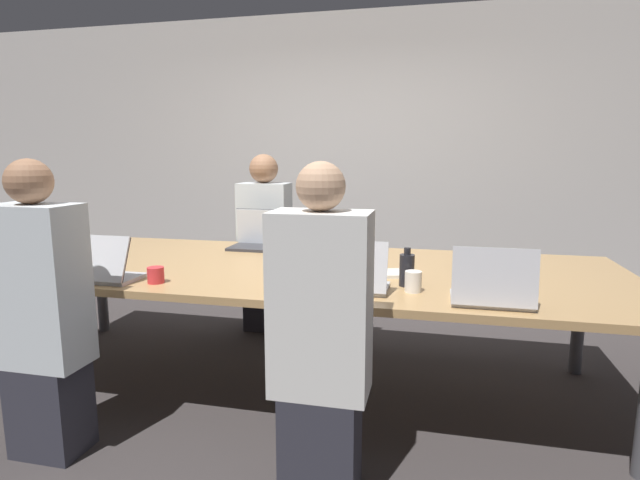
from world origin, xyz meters
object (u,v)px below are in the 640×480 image
at_px(laptop_far_midleft, 257,237).
at_px(person_near_left, 42,316).
at_px(laptop_far_center, 332,238).
at_px(cup_near_left, 156,275).
at_px(person_far_midleft, 265,245).
at_px(bottle_near_midright, 407,270).
at_px(laptop_near_left, 103,268).
at_px(laptop_near_midright, 353,277).
at_px(stapler, 320,271).
at_px(bottle_near_left, 81,253).
at_px(cup_far_center, 367,245).
at_px(person_near_midright, 321,340).
at_px(cup_near_midright, 413,282).
at_px(laptop_near_right, 492,289).

bearing_deg(laptop_far_midleft, person_near_left, -108.42).
bearing_deg(laptop_far_center, cup_near_left, -121.05).
bearing_deg(person_far_midleft, bottle_near_midright, -45.75).
bearing_deg(laptop_near_left, person_far_midleft, -104.32).
height_order(laptop_near_midright, laptop_near_left, laptop_near_midright).
distance_m(bottle_near_midright, stapler, 0.51).
height_order(laptop_far_center, bottle_near_left, laptop_far_center).
relative_size(bottle_near_midright, person_near_left, 0.14).
bearing_deg(laptop_far_midleft, person_far_midleft, 100.50).
distance_m(bottle_near_midright, cup_far_center, 0.96).
bearing_deg(laptop_far_center, person_near_midright, -79.83).
bearing_deg(cup_far_center, stapler, -101.44).
xyz_separation_m(person_near_midright, stapler, (-0.18, 0.77, 0.10)).
distance_m(person_near_midright, stapler, 0.80).
distance_m(bottle_near_midright, cup_near_left, 1.32).
relative_size(cup_near_midright, cup_far_center, 1.11).
height_order(cup_near_midright, person_near_left, person_near_left).
relative_size(cup_near_midright, bottle_near_midright, 0.52).
bearing_deg(person_near_left, laptop_near_right, -169.01).
xyz_separation_m(cup_far_center, laptop_near_right, (0.72, -1.17, 0.03)).
bearing_deg(laptop_far_midleft, cup_near_left, -98.39).
bearing_deg(cup_far_center, laptop_near_right, -58.21).
xyz_separation_m(laptop_near_left, person_near_left, (-0.05, -0.39, -0.15)).
xyz_separation_m(bottle_near_midright, laptop_far_midleft, (-1.14, 0.86, -0.01)).
bearing_deg(cup_far_center, bottle_near_midright, -69.91).
bearing_deg(cup_far_center, laptop_far_center, 172.56).
distance_m(cup_near_midright, person_near_left, 1.77).
distance_m(laptop_near_midright, person_far_midleft, 1.70).
relative_size(cup_near_midright, person_near_left, 0.07).
relative_size(laptop_near_midright, bottle_near_left, 1.35).
bearing_deg(bottle_near_midright, laptop_near_left, -170.32).
xyz_separation_m(cup_near_midright, person_far_midleft, (-1.24, 1.34, -0.11)).
relative_size(person_near_midright, stapler, 9.02).
relative_size(person_near_left, cup_near_left, 16.21).
relative_size(cup_near_left, stapler, 0.56).
bearing_deg(cup_near_midright, laptop_far_midleft, 140.54).
relative_size(laptop_far_midleft, bottle_near_left, 1.35).
xyz_separation_m(cup_near_midright, cup_far_center, (-0.37, 1.01, -0.01)).
bearing_deg(bottle_near_midright, laptop_far_center, 122.22).
relative_size(laptop_near_left, bottle_near_left, 1.36).
bearing_deg(laptop_far_midleft, laptop_near_midright, -49.39).
xyz_separation_m(laptop_far_center, stapler, (0.10, -0.81, -0.05)).
distance_m(laptop_near_midright, person_near_midright, 0.50).
distance_m(person_near_midright, laptop_far_midleft, 1.73).
relative_size(bottle_near_midright, laptop_near_left, 0.58).
distance_m(laptop_far_center, bottle_near_left, 1.63).
relative_size(cup_far_center, laptop_near_right, 0.26).
bearing_deg(cup_near_midright, laptop_near_right, -23.88).
bearing_deg(person_far_midleft, laptop_near_midright, -55.91).
bearing_deg(laptop_far_center, cup_far_center, -7.44).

